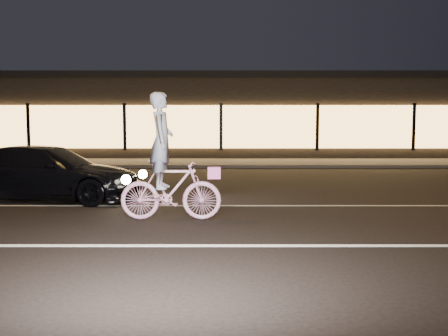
{
  "coord_description": "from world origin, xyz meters",
  "views": [
    {
      "loc": [
        0.16,
        -8.51,
        1.75
      ],
      "look_at": [
        0.15,
        0.6,
        0.93
      ],
      "focal_mm": 40.0,
      "sensor_mm": 36.0,
      "label": 1
    }
  ],
  "objects": [
    {
      "name": "ground",
      "position": [
        0.0,
        0.0,
        0.0
      ],
      "size": [
        90.0,
        90.0,
        0.0
      ],
      "primitive_type": "plane",
      "color": "black",
      "rests_on": "ground"
    },
    {
      "name": "sedan",
      "position": [
        -3.85,
        2.79,
        0.62
      ],
      "size": [
        4.5,
        2.36,
        1.24
      ],
      "rotation": [
        0.0,
        0.0,
        1.42
      ],
      "color": "black",
      "rests_on": "ground"
    },
    {
      "name": "storefront",
      "position": [
        0.0,
        18.97,
        2.15
      ],
      "size": [
        25.4,
        8.42,
        4.2
      ],
      "color": "black",
      "rests_on": "ground"
    },
    {
      "name": "lane_stripe_far",
      "position": [
        0.0,
        2.0,
        0.0
      ],
      "size": [
        60.0,
        0.1,
        0.01
      ],
      "primitive_type": "cube",
      "color": "gray",
      "rests_on": "ground"
    },
    {
      "name": "cyclist",
      "position": [
        -0.85,
        0.44,
        0.82
      ],
      "size": [
        1.84,
        0.63,
        2.31
      ],
      "rotation": [
        0.0,
        0.0,
        1.57
      ],
      "color": "#E14791",
      "rests_on": "ground"
    },
    {
      "name": "sidewalk",
      "position": [
        0.0,
        13.0,
        0.06
      ],
      "size": [
        30.0,
        4.0,
        0.12
      ],
      "primitive_type": "cube",
      "color": "#383533",
      "rests_on": "ground"
    },
    {
      "name": "lane_stripe_near",
      "position": [
        0.0,
        -1.5,
        0.0
      ],
      "size": [
        60.0,
        0.12,
        0.01
      ],
      "primitive_type": "cube",
      "color": "silver",
      "rests_on": "ground"
    }
  ]
}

